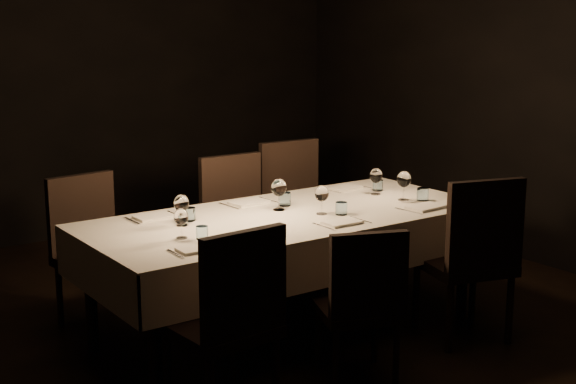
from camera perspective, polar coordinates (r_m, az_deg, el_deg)
room at (r=4.78m, az=0.00°, el=7.03°), size 5.01×6.01×3.01m
dining_table at (r=4.92m, az=0.00°, el=-2.43°), size 2.52×1.12×0.76m
chair_near_left at (r=3.91m, az=-4.13°, el=-8.68°), size 0.50×0.50×0.97m
place_setting_near_left at (r=4.30m, az=-6.93°, el=-2.71°), size 0.30×0.39×0.17m
chair_near_center at (r=4.29m, az=5.29°, el=-7.52°), size 0.54×0.54×0.87m
place_setting_near_center at (r=4.82m, az=3.17°, el=-0.98°), size 0.32×0.40×0.18m
chair_near_right at (r=4.94m, az=12.96°, el=-4.23°), size 0.61×0.61×1.03m
place_setting_near_right at (r=5.26m, az=9.00°, el=0.06°), size 0.36×0.42×0.20m
chair_far_left at (r=5.27m, az=-13.78°, el=-3.59°), size 0.52×0.52×0.96m
place_setting_far_left at (r=4.73m, az=-8.06°, el=-1.30°), size 0.33×0.41×0.18m
chair_far_center at (r=5.63m, az=-3.46°, el=-2.06°), size 0.49×0.49×1.00m
place_setting_far_center at (r=5.07m, az=-1.22°, el=-0.22°), size 0.36×0.42×0.20m
chair_far_right at (r=6.00m, az=0.73°, el=-0.98°), size 0.53×0.53×1.04m
place_setting_far_right at (r=5.55m, az=5.65°, el=0.72°), size 0.34×0.40×0.18m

